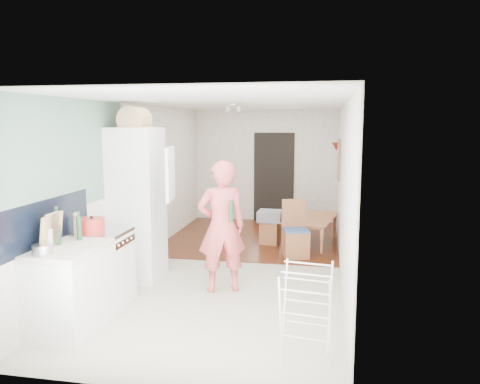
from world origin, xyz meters
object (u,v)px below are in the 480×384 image
(drying_rack, at_px, (306,313))
(person, at_px, (222,215))
(stool, at_px, (270,233))
(dining_table, at_px, (312,233))
(dining_chair, at_px, (296,229))

(drying_rack, bearing_deg, person, 134.40)
(person, xyz_separation_m, stool, (0.34, 2.52, -0.81))
(person, height_order, dining_table, person)
(dining_table, height_order, dining_chair, dining_chair)
(dining_chair, xyz_separation_m, drying_rack, (0.32, -3.38, -0.02))
(dining_table, relative_size, stool, 2.81)
(dining_table, xyz_separation_m, stool, (-0.77, -0.14, 0.00))
(dining_table, xyz_separation_m, drying_rack, (0.07, -4.29, 0.24))
(dining_table, bearing_deg, dining_chair, 175.30)
(dining_table, bearing_deg, stool, 110.89)
(stool, xyz_separation_m, drying_rack, (0.84, -4.15, 0.23))
(stool, height_order, drying_rack, drying_rack)
(dining_table, xyz_separation_m, dining_chair, (-0.25, -0.92, 0.26))
(person, distance_m, drying_rack, 2.09)
(person, relative_size, dining_table, 1.69)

